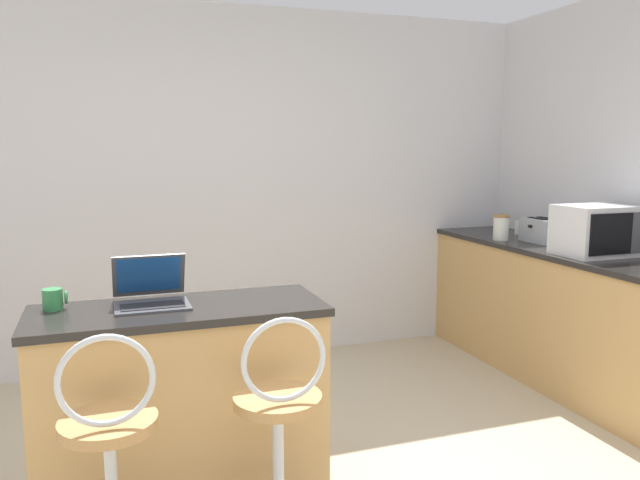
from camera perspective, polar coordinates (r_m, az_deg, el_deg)
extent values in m
cube|color=silver|center=(4.63, -9.72, 4.75)|extent=(12.00, 0.06, 2.60)
cube|color=tan|center=(2.90, -12.46, -15.11)|extent=(1.21, 0.47, 0.88)
cube|color=black|center=(2.75, -12.77, -6.32)|extent=(1.24, 0.50, 0.03)
cube|color=tan|center=(4.39, 23.83, -7.47)|extent=(0.58, 2.96, 0.88)
cube|color=black|center=(4.29, 24.20, -1.56)|extent=(0.61, 2.99, 0.03)
cylinder|color=#B7844C|center=(2.39, -18.77, -15.61)|extent=(0.34, 0.34, 0.04)
torus|color=silver|center=(2.23, -18.98, -12.08)|extent=(0.32, 0.02, 0.32)
cylinder|color=silver|center=(2.60, -3.81, -20.90)|extent=(0.04, 0.04, 0.62)
cylinder|color=#B7844C|center=(2.46, -3.89, -14.40)|extent=(0.34, 0.34, 0.04)
torus|color=silver|center=(2.31, -3.30, -10.90)|extent=(0.32, 0.02, 0.32)
cube|color=#47474C|center=(2.77, -15.08, -5.85)|extent=(0.31, 0.23, 0.01)
cube|color=black|center=(2.75, -15.06, -5.81)|extent=(0.26, 0.13, 0.00)
cube|color=#47474C|center=(2.87, -15.37, -3.12)|extent=(0.31, 0.10, 0.20)
cube|color=#19478C|center=(2.86, -15.36, -3.08)|extent=(0.27, 0.08, 0.17)
cube|color=silver|center=(4.28, 23.84, 0.82)|extent=(0.45, 0.34, 0.32)
cube|color=black|center=(4.13, 25.08, 0.48)|extent=(0.31, 0.01, 0.25)
cube|color=#4C4C51|center=(4.27, 27.00, 0.60)|extent=(0.09, 0.01, 0.25)
cube|color=#9EA3A8|center=(4.74, 19.66, 0.84)|extent=(0.19, 0.28, 0.17)
cube|color=black|center=(4.71, 19.34, 1.86)|extent=(0.04, 0.20, 0.00)
cube|color=black|center=(4.76, 20.07, 1.89)|extent=(0.04, 0.20, 0.00)
cube|color=black|center=(4.67, 18.65, 1.20)|extent=(0.02, 0.02, 0.02)
cylinder|color=white|center=(5.11, 17.83, 1.09)|extent=(0.08, 0.08, 0.10)
torus|color=white|center=(5.14, 18.30, 1.17)|extent=(0.01, 0.07, 0.07)
cylinder|color=silver|center=(4.75, 16.22, 1.01)|extent=(0.11, 0.11, 0.17)
cylinder|color=olive|center=(4.74, 16.27, 2.13)|extent=(0.12, 0.12, 0.02)
cylinder|color=#338447|center=(2.86, -23.25, -4.99)|extent=(0.08, 0.08, 0.09)
torus|color=#338447|center=(2.85, -22.20, -4.86)|extent=(0.01, 0.06, 0.06)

